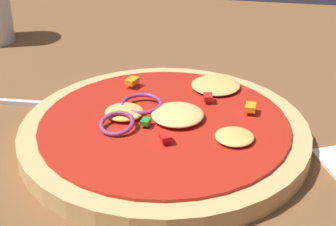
% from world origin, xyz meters
% --- Properties ---
extents(dining_table, '(1.36, 1.04, 0.03)m').
position_xyz_m(dining_table, '(0.00, 0.00, 0.01)').
color(dining_table, brown).
rests_on(dining_table, ground).
extents(pizza, '(0.27, 0.27, 0.03)m').
position_xyz_m(pizza, '(0.04, 0.02, 0.04)').
color(pizza, tan).
rests_on(pizza, dining_table).
extents(fork, '(0.17, 0.02, 0.00)m').
position_xyz_m(fork, '(-0.12, 0.07, 0.03)').
color(fork, silver).
rests_on(fork, dining_table).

